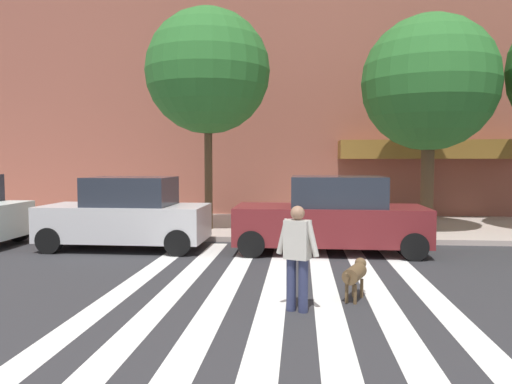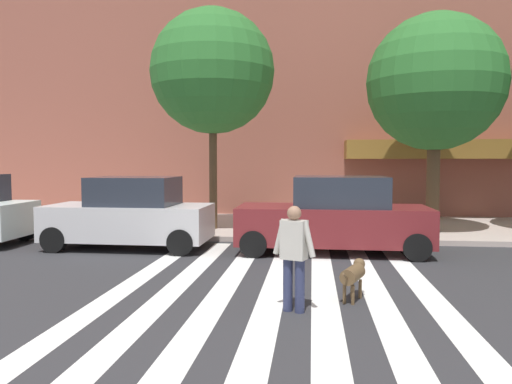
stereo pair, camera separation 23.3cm
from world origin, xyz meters
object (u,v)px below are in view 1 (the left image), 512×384
(parked_car_behind_first, at_px, (127,215))
(dog_on_leash, at_px, (355,273))
(pedestrian_dog_walker, at_px, (297,252))
(street_tree_middle, at_px, (429,84))
(parked_car_third_in_line, at_px, (331,217))
(street_tree_nearest, at_px, (208,72))

(parked_car_behind_first, xyz_separation_m, dog_on_leash, (5.49, -4.27, -0.46))
(pedestrian_dog_walker, relative_size, dog_on_leash, 1.67)
(street_tree_middle, bearing_deg, parked_car_third_in_line, -135.11)
(parked_car_third_in_line, bearing_deg, street_tree_middle, 44.89)
(street_tree_nearest, height_order, street_tree_middle, street_tree_nearest)
(parked_car_behind_first, bearing_deg, parked_car_third_in_line, 0.00)
(parked_car_third_in_line, height_order, street_tree_nearest, street_tree_nearest)
(parked_car_third_in_line, bearing_deg, pedestrian_dog_walker, -99.44)
(parked_car_third_in_line, relative_size, pedestrian_dog_walker, 2.91)
(parked_car_behind_first, distance_m, street_tree_nearest, 5.41)
(parked_car_behind_first, relative_size, street_tree_nearest, 0.62)
(dog_on_leash, bearing_deg, parked_car_third_in_line, 91.80)
(dog_on_leash, bearing_deg, pedestrian_dog_walker, -142.63)
(parked_car_behind_first, distance_m, street_tree_middle, 9.80)
(street_tree_nearest, distance_m, pedestrian_dog_walker, 9.46)
(street_tree_middle, bearing_deg, street_tree_nearest, -178.60)
(street_tree_nearest, distance_m, dog_on_leash, 9.43)
(parked_car_third_in_line, bearing_deg, parked_car_behind_first, -180.00)
(parked_car_third_in_line, height_order, dog_on_leash, parked_car_third_in_line)
(dog_on_leash, bearing_deg, street_tree_nearest, 118.05)
(pedestrian_dog_walker, bearing_deg, street_tree_nearest, 109.89)
(dog_on_leash, bearing_deg, street_tree_middle, 67.92)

